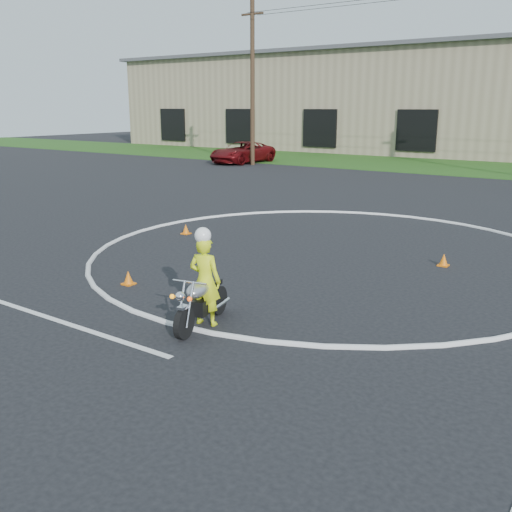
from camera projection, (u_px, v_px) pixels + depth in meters
The scene contains 7 objects.
ground at pixel (264, 282), 12.34m from camera, with size 120.00×120.00×0.00m, color black.
course_markings at pixel (428, 255), 14.61m from camera, with size 19.05×19.05×0.12m.
primary_motorcycle at pixel (201, 301), 9.74m from camera, with size 0.62×1.76×0.93m.
rider_primary_grp at pixel (205, 278), 9.75m from camera, with size 0.64×0.48×1.73m.
pickup_grp at pixel (242, 152), 38.42m from camera, with size 2.55×5.15×1.40m.
traffic_cones at pixel (501, 275), 12.37m from camera, with size 18.23×9.70×0.30m.
warehouse at pixel (343, 101), 53.00m from camera, with size 41.00×17.00×8.30m.
Camera 1 is at (6.57, -9.80, 3.68)m, focal length 40.00 mm.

